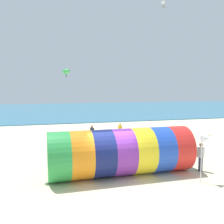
# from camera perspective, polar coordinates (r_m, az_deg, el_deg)

# --- Properties ---
(ground_plane) EXTENTS (120.00, 120.00, 0.00)m
(ground_plane) POSITION_cam_1_polar(r_m,az_deg,el_deg) (13.54, 0.05, -15.21)
(ground_plane) COLOR beige
(sea) EXTENTS (120.00, 40.00, 0.10)m
(sea) POSITION_cam_1_polar(r_m,az_deg,el_deg) (52.96, -10.97, 0.49)
(sea) COLOR teal
(sea) RESTS_ON ground
(giant_inflatable_tube) EXTENTS (7.97, 2.71, 2.55)m
(giant_inflatable_tube) POSITION_cam_1_polar(r_m,az_deg,el_deg) (13.93, 2.18, -9.09)
(giant_inflatable_tube) COLOR green
(giant_inflatable_tube) RESTS_ON ground
(kite_handler) EXTENTS (0.38, 0.42, 1.67)m
(kite_handler) POSITION_cam_1_polar(r_m,az_deg,el_deg) (15.41, 19.63, -9.60)
(kite_handler) COLOR #383D56
(kite_handler) RESTS_ON ground
(kite_green_parafoil) EXTENTS (0.82, 1.43, 0.74)m
(kite_green_parafoil) POSITION_cam_1_polar(r_m,az_deg,el_deg) (20.53, -10.45, 9.11)
(kite_green_parafoil) COLOR green
(kite_white_box) EXTENTS (0.32, 0.32, 0.75)m
(kite_white_box) POSITION_cam_1_polar(r_m,az_deg,el_deg) (29.33, 11.62, 22.90)
(kite_white_box) COLOR white
(bystander_near_water) EXTENTS (0.31, 0.41, 1.70)m
(bystander_near_water) POSITION_cam_1_polar(r_m,az_deg,el_deg) (20.93, -4.58, -5.19)
(bystander_near_water) COLOR #726651
(bystander_near_water) RESTS_ON ground
(bystander_mid_beach) EXTENTS (0.38, 0.26, 1.60)m
(bystander_mid_beach) POSITION_cam_1_polar(r_m,az_deg,el_deg) (22.74, 1.84, -4.45)
(bystander_mid_beach) COLOR black
(bystander_mid_beach) RESTS_ON ground
(beach_flag) EXTENTS (0.47, 0.36, 2.44)m
(beach_flag) POSITION_cam_1_polar(r_m,az_deg,el_deg) (13.43, 20.58, -6.15)
(beach_flag) COLOR silver
(beach_flag) RESTS_ON ground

